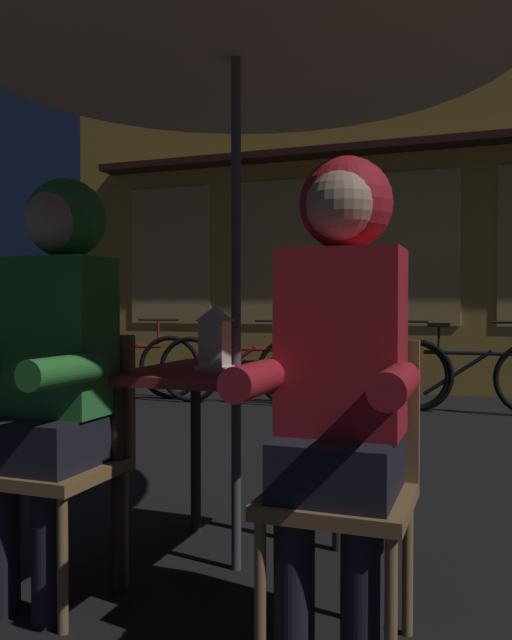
{
  "coord_description": "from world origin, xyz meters",
  "views": [
    {
      "loc": [
        0.87,
        -2.2,
        0.97
      ],
      "look_at": [
        0.0,
        0.21,
        0.91
      ],
      "focal_mm": 36.35,
      "sensor_mm": 36.0,
      "label": 1
    }
  ],
  "objects_px": {
    "cafe_table": "(236,396)",
    "person_left_hooded": "(53,343)",
    "patio_umbrella": "(236,5)",
    "bicycle_nearest": "(122,365)",
    "chair_left": "(64,448)",
    "lantern": "(215,336)",
    "person_right_hooded": "(340,350)",
    "bicycle_fourth": "(471,375)",
    "bicycle_second": "(239,369)",
    "chair_right": "(344,473)",
    "bicycle_third": "(362,371)"
  },
  "relations": [
    {
      "from": "cafe_table",
      "to": "person_left_hooded",
      "type": "distance_m",
      "value": 0.67
    },
    {
      "from": "patio_umbrella",
      "to": "bicycle_nearest",
      "type": "bearing_deg",
      "value": 126.66
    },
    {
      "from": "chair_left",
      "to": "person_left_hooded",
      "type": "distance_m",
      "value": 0.36
    },
    {
      "from": "lantern",
      "to": "person_right_hooded",
      "type": "distance_m",
      "value": 0.63
    },
    {
      "from": "lantern",
      "to": "bicycle_fourth",
      "type": "xyz_separation_m",
      "value": [
        0.77,
        3.98,
        -0.51
      ]
    },
    {
      "from": "patio_umbrella",
      "to": "bicycle_second",
      "type": "xyz_separation_m",
      "value": [
        -1.45,
        3.71,
        -1.71
      ]
    },
    {
      "from": "bicycle_second",
      "to": "person_left_hooded",
      "type": "bearing_deg",
      "value": -76.81
    },
    {
      "from": "chair_right",
      "to": "bicycle_nearest",
      "type": "relative_size",
      "value": 0.53
    },
    {
      "from": "person_right_hooded",
      "to": "bicycle_nearest",
      "type": "relative_size",
      "value": 0.85
    },
    {
      "from": "person_left_hooded",
      "to": "chair_left",
      "type": "bearing_deg",
      "value": 90.0
    },
    {
      "from": "cafe_table",
      "to": "chair_left",
      "type": "relative_size",
      "value": 0.85
    },
    {
      "from": "bicycle_second",
      "to": "lantern",
      "type": "bearing_deg",
      "value": -69.73
    },
    {
      "from": "patio_umbrella",
      "to": "lantern",
      "type": "height_order",
      "value": "patio_umbrella"
    },
    {
      "from": "chair_right",
      "to": "person_left_hooded",
      "type": "xyz_separation_m",
      "value": [
        -0.96,
        -0.06,
        0.36
      ]
    },
    {
      "from": "person_right_hooded",
      "to": "bicycle_second",
      "type": "bearing_deg",
      "value": 115.01
    },
    {
      "from": "chair_right",
      "to": "person_left_hooded",
      "type": "height_order",
      "value": "person_left_hooded"
    },
    {
      "from": "patio_umbrella",
      "to": "lantern",
      "type": "distance_m",
      "value": 1.2
    },
    {
      "from": "cafe_table",
      "to": "chair_right",
      "type": "distance_m",
      "value": 0.62
    },
    {
      "from": "person_right_hooded",
      "to": "bicycle_third",
      "type": "relative_size",
      "value": 0.83
    },
    {
      "from": "lantern",
      "to": "chair_right",
      "type": "distance_m",
      "value": 0.71
    },
    {
      "from": "chair_right",
      "to": "lantern",
      "type": "bearing_deg",
      "value": 151.29
    },
    {
      "from": "chair_right",
      "to": "bicycle_fourth",
      "type": "xyz_separation_m",
      "value": [
        0.24,
        4.27,
        -0.14
      ]
    },
    {
      "from": "chair_right",
      "to": "bicycle_fourth",
      "type": "height_order",
      "value": "chair_right"
    },
    {
      "from": "bicycle_second",
      "to": "bicycle_third",
      "type": "height_order",
      "value": "same"
    },
    {
      "from": "cafe_table",
      "to": "lantern",
      "type": "xyz_separation_m",
      "value": [
        -0.05,
        -0.08,
        0.22
      ]
    },
    {
      "from": "chair_right",
      "to": "person_right_hooded",
      "type": "distance_m",
      "value": 0.36
    },
    {
      "from": "chair_left",
      "to": "bicycle_third",
      "type": "bearing_deg",
      "value": 87.17
    },
    {
      "from": "lantern",
      "to": "bicycle_second",
      "type": "xyz_separation_m",
      "value": [
        -1.4,
        3.79,
        -0.51
      ]
    },
    {
      "from": "person_left_hooded",
      "to": "bicycle_nearest",
      "type": "bearing_deg",
      "value": 118.9
    },
    {
      "from": "person_left_hooded",
      "to": "bicycle_fourth",
      "type": "height_order",
      "value": "person_left_hooded"
    },
    {
      "from": "cafe_table",
      "to": "bicycle_second",
      "type": "bearing_deg",
      "value": 111.34
    },
    {
      "from": "lantern",
      "to": "person_left_hooded",
      "type": "relative_size",
      "value": 0.17
    },
    {
      "from": "lantern",
      "to": "bicycle_third",
      "type": "distance_m",
      "value": 4.03
    },
    {
      "from": "bicycle_second",
      "to": "bicycle_fourth",
      "type": "distance_m",
      "value": 2.17
    },
    {
      "from": "patio_umbrella",
      "to": "chair_left",
      "type": "height_order",
      "value": "patio_umbrella"
    },
    {
      "from": "patio_umbrella",
      "to": "lantern",
      "type": "xyz_separation_m",
      "value": [
        -0.05,
        -0.08,
        -1.2
      ]
    },
    {
      "from": "bicycle_nearest",
      "to": "bicycle_fourth",
      "type": "height_order",
      "value": "same"
    },
    {
      "from": "person_left_hooded",
      "to": "bicycle_nearest",
      "type": "relative_size",
      "value": 0.85
    },
    {
      "from": "chair_left",
      "to": "chair_right",
      "type": "bearing_deg",
      "value": 0.0
    },
    {
      "from": "person_right_hooded",
      "to": "cafe_table",
      "type": "bearing_deg",
      "value": 138.43
    },
    {
      "from": "lantern",
      "to": "bicycle_nearest",
      "type": "xyz_separation_m",
      "value": [
        -2.72,
        3.8,
        -0.51
      ]
    },
    {
      "from": "cafe_table",
      "to": "bicycle_nearest",
      "type": "xyz_separation_m",
      "value": [
        -2.77,
        3.72,
        -0.29
      ]
    },
    {
      "from": "lantern",
      "to": "chair_right",
      "type": "relative_size",
      "value": 0.27
    },
    {
      "from": "patio_umbrella",
      "to": "bicycle_third",
      "type": "distance_m",
      "value": 4.28
    },
    {
      "from": "lantern",
      "to": "chair_left",
      "type": "height_order",
      "value": "lantern"
    },
    {
      "from": "chair_left",
      "to": "bicycle_fourth",
      "type": "distance_m",
      "value": 4.44
    },
    {
      "from": "chair_left",
      "to": "bicycle_fourth",
      "type": "bearing_deg",
      "value": 74.36
    },
    {
      "from": "bicycle_third",
      "to": "cafe_table",
      "type": "bearing_deg",
      "value": -86.07
    },
    {
      "from": "bicycle_nearest",
      "to": "chair_left",
      "type": "bearing_deg",
      "value": -60.77
    },
    {
      "from": "cafe_table",
      "to": "person_right_hooded",
      "type": "height_order",
      "value": "person_right_hooded"
    }
  ]
}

